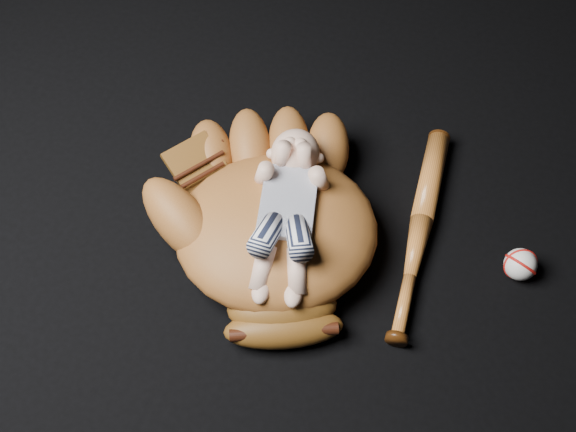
{
  "coord_description": "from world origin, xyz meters",
  "views": [
    {
      "loc": [
        0.19,
        -0.7,
        1.24
      ],
      "look_at": [
        -0.06,
        0.01,
        0.09
      ],
      "focal_mm": 45.0,
      "sensor_mm": 36.0,
      "label": 1
    }
  ],
  "objects_px": {
    "baseball_glove": "(276,225)",
    "newborn_baby": "(286,215)",
    "baseball_bat": "(419,232)",
    "baseball": "(520,264)"
  },
  "relations": [
    {
      "from": "baseball_bat",
      "to": "baseball",
      "type": "distance_m",
      "value": 0.2
    },
    {
      "from": "newborn_baby",
      "to": "baseball_bat",
      "type": "bearing_deg",
      "value": 13.97
    },
    {
      "from": "baseball_bat",
      "to": "baseball",
      "type": "relative_size",
      "value": 7.91
    },
    {
      "from": "newborn_baby",
      "to": "baseball_bat",
      "type": "relative_size",
      "value": 0.72
    },
    {
      "from": "baseball_glove",
      "to": "baseball_bat",
      "type": "height_order",
      "value": "baseball_glove"
    },
    {
      "from": "newborn_baby",
      "to": "baseball",
      "type": "xyz_separation_m",
      "value": [
        0.44,
        0.11,
        -0.1
      ]
    },
    {
      "from": "newborn_baby",
      "to": "baseball",
      "type": "height_order",
      "value": "newborn_baby"
    },
    {
      "from": "baseball_glove",
      "to": "newborn_baby",
      "type": "relative_size",
      "value": 1.54
    },
    {
      "from": "baseball_bat",
      "to": "baseball",
      "type": "xyz_separation_m",
      "value": [
        0.2,
        -0.01,
        0.01
      ]
    },
    {
      "from": "baseball",
      "to": "baseball_bat",
      "type": "bearing_deg",
      "value": 176.04
    }
  ]
}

